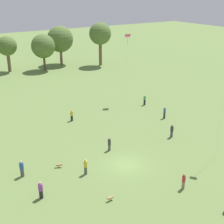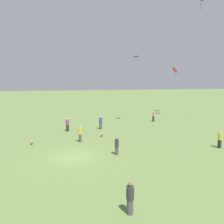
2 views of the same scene
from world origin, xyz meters
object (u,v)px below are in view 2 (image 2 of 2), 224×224
person_0 (130,198)px  person_8 (80,134)px  person_3 (220,140)px  kite_1 (136,60)px  kite_4 (175,71)px  dog_0 (102,134)px  person_7 (117,146)px  person_9 (67,125)px  person_5 (101,123)px  dog_1 (32,141)px  kite_3 (200,5)px  person_1 (153,116)px

person_0 → person_8: (-14.00, -1.72, 0.04)m
person_3 → kite_1: size_ratio=0.16×
person_0 → kite_4: size_ratio=0.19×
kite_4 → dog_0: size_ratio=12.01×
person_0 → person_8: person_8 is taller
person_7 → person_9: 11.41m
person_5 → dog_1: size_ratio=2.72×
person_5 → person_7: person_5 is taller
kite_3 → kite_4: kite_3 is taller
person_0 → person_7: (-9.03, 1.38, -0.02)m
dog_0 → person_7: bearing=118.7°
kite_1 → person_9: bearing=-95.0°
person_5 → person_9: (0.35, -4.63, -0.02)m
kite_4 → person_0: bearing=-160.7°
person_8 → kite_1: size_ratio=0.17×
person_3 → person_9: bearing=131.6°
person_1 → kite_3: kite_3 is taller
person_0 → dog_1: 15.85m
person_1 → dog_0: person_1 is taller
kite_4 → kite_3: bearing=-77.9°
dog_0 → kite_3: bearing=-126.6°
person_1 → person_7: (14.63, -9.71, 0.01)m
person_5 → person_8: size_ratio=1.02×
person_3 → dog_1: 19.99m
dog_0 → person_9: bearing=-15.1°
person_3 → dog_0: 13.20m
person_8 → person_9: (-5.54, -1.37, -0.02)m
kite_3 → dog_0: bearing=-165.4°
person_0 → person_9: person_9 is taller
dog_1 → kite_3: bearing=19.9°
dog_1 → person_5: bearing=30.7°
person_1 → person_9: 14.76m
person_1 → person_3: bearing=-126.9°
person_5 → kite_1: kite_1 is taller
kite_1 → kite_4: size_ratio=1.16×
person_5 → dog_0: (4.02, -0.46, -0.62)m
person_1 → dog_0: size_ratio=2.25×
person_5 → person_0: bearing=-157.6°
person_3 → person_8: person_8 is taller
person_1 → person_9: bearing=154.8°
person_5 → kite_3: (-5.59, 18.28, 18.61)m
person_9 → person_3: bearing=37.9°
person_3 → person_7: (-0.15, -10.90, 0.01)m
dog_0 → kite_4: bearing=-116.5°
kite_4 → dog_1: (13.63, -23.81, -8.19)m
person_0 → kite_3: 37.28m
person_9 → person_8: bearing=-3.5°
kite_1 → kite_4: (-4.94, 9.19, -1.49)m
person_1 → person_5: size_ratio=0.91×
kite_1 → kite_3: size_ratio=0.51×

